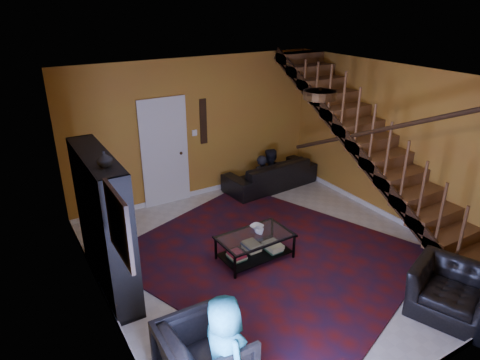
% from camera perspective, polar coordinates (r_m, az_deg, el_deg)
% --- Properties ---
extents(floor, '(5.50, 5.50, 0.00)m').
position_cam_1_polar(floor, '(6.95, 4.58, -10.16)').
color(floor, beige).
rests_on(floor, ground).
extents(room, '(5.50, 5.50, 5.50)m').
position_cam_1_polar(room, '(7.40, -10.04, -7.75)').
color(room, '#A96425').
rests_on(room, ground).
extents(staircase, '(0.95, 5.02, 3.18)m').
position_cam_1_polar(staircase, '(7.66, 18.06, 3.66)').
color(staircase, brown).
rests_on(staircase, floor).
extents(bookshelf, '(0.35, 1.80, 2.00)m').
position_cam_1_polar(bookshelf, '(6.09, -17.53, -5.88)').
color(bookshelf, black).
rests_on(bookshelf, floor).
extents(door, '(0.82, 0.05, 2.05)m').
position_cam_1_polar(door, '(8.38, -10.00, 3.41)').
color(door, silver).
rests_on(door, floor).
extents(framed_picture, '(0.04, 0.74, 0.74)m').
position_cam_1_polar(framed_picture, '(4.40, -15.89, -5.82)').
color(framed_picture, maroon).
rests_on(framed_picture, room).
extents(wall_hanging, '(0.14, 0.03, 0.90)m').
position_cam_1_polar(wall_hanging, '(8.54, -4.91, 7.77)').
color(wall_hanging, black).
rests_on(wall_hanging, room).
extents(ceiling_fixture, '(0.40, 0.40, 0.10)m').
position_cam_1_polar(ceiling_fixture, '(5.29, 10.62, 11.09)').
color(ceiling_fixture, '#3F2814').
rests_on(ceiling_fixture, room).
extents(rug, '(4.85, 5.15, 0.02)m').
position_cam_1_polar(rug, '(6.96, 3.83, -9.98)').
color(rug, '#4A0D0D').
rests_on(rug, floor).
extents(sofa, '(2.11, 0.98, 0.60)m').
position_cam_1_polar(sofa, '(9.25, 4.06, 0.83)').
color(sofa, black).
rests_on(sofa, floor).
extents(armchair_left, '(0.88, 0.85, 0.79)m').
position_cam_1_polar(armchair_left, '(4.77, -4.71, -22.70)').
color(armchair_left, black).
rests_on(armchair_left, floor).
extents(armchair_right, '(1.17, 1.25, 0.65)m').
position_cam_1_polar(armchair_right, '(6.31, 26.56, -13.24)').
color(armchair_right, black).
rests_on(armchair_right, floor).
extents(person_adult_a, '(0.47, 0.34, 1.20)m').
position_cam_1_polar(person_adult_a, '(9.23, 2.72, -0.21)').
color(person_adult_a, black).
rests_on(person_adult_a, sofa).
extents(person_adult_b, '(0.68, 0.56, 1.30)m').
position_cam_1_polar(person_adult_b, '(9.32, 3.87, 0.36)').
color(person_adult_b, black).
rests_on(person_adult_b, sofa).
extents(person_child, '(0.45, 0.65, 1.27)m').
position_cam_1_polar(person_child, '(4.48, -2.11, -22.04)').
color(person_child, '#1C6A6C').
rests_on(person_child, armchair_left).
extents(coffee_table, '(1.15, 0.70, 0.43)m').
position_cam_1_polar(coffee_table, '(6.74, 2.00, -8.76)').
color(coffee_table, black).
rests_on(coffee_table, floor).
extents(cup_a, '(0.17, 0.17, 0.10)m').
position_cam_1_polar(cup_a, '(6.69, 2.49, -6.73)').
color(cup_a, '#999999').
rests_on(cup_a, coffee_table).
extents(cup_b, '(0.13, 0.13, 0.10)m').
position_cam_1_polar(cup_b, '(6.67, 2.74, -6.84)').
color(cup_b, '#999999').
rests_on(cup_b, coffee_table).
extents(bowl, '(0.25, 0.25, 0.05)m').
position_cam_1_polar(bowl, '(6.83, 2.26, -6.25)').
color(bowl, '#999999').
rests_on(bowl, coffee_table).
extents(vase, '(0.18, 0.18, 0.19)m').
position_cam_1_polar(vase, '(5.19, -17.63, 2.70)').
color(vase, '#999999').
rests_on(vase, bookshelf).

